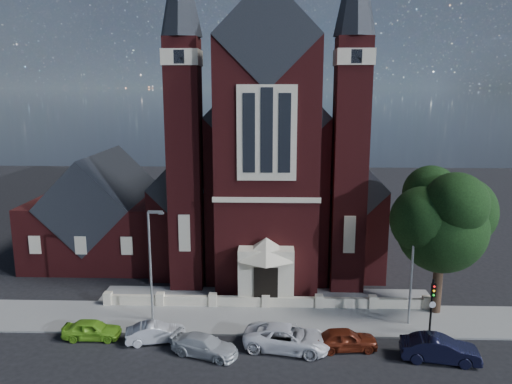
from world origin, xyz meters
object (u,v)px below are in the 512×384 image
Objects in this scene: parish_hall at (103,216)px; car_lime_van at (92,329)px; street_tree at (445,223)px; street_lamp_left at (151,260)px; church at (268,167)px; car_white_suv at (287,338)px; street_lamp_right at (414,262)px; traffic_signal at (432,300)px; car_silver_a at (156,333)px; car_dark_red at (345,339)px; car_silver_b at (205,346)px; car_navy at (440,349)px.

car_lime_van is (4.60, -16.62, -3.36)m from parish_hall.
street_tree is 20.71m from street_lamp_left.
church is 23.73m from car_white_suv.
street_lamp_right is (-2.51, -1.71, -2.36)m from street_tree.
street_lamp_right is at bearing 120.01° from traffic_signal.
parish_hall is 3.05× the size of traffic_signal.
street_tree is at bearing -89.74° from car_silver_a.
traffic_signal is at bearing -67.92° from car_white_suv.
church reaches higher than parish_hall.
street_lamp_right is 7.23m from car_dark_red.
car_silver_a is at bearing -93.95° from car_lime_van.
car_silver_b is 0.78× the size of car_white_suv.
church is 9.20× the size of car_lime_van.
street_lamp_left is 1.47× the size of car_white_suv.
church is at bearing -30.92° from car_silver_a.
church is 23.94m from traffic_signal.
car_white_suv reaches higher than car_lime_van.
street_tree is (12.60, -17.23, -1.23)m from church.
parish_hall is at bearing 150.02° from traffic_signal.
car_navy is (5.51, -1.18, 0.08)m from car_dark_red.
car_silver_b is (12.31, -18.43, -3.39)m from parish_hall.
car_navy is (26.62, -18.66, -3.24)m from parish_hall.
car_silver_b is 8.84m from car_dark_red.
street_tree is at bearing -23.26° from parish_hall.
church is 21.38m from street_tree.
car_silver_a is at bearing -175.80° from traffic_signal.
car_lime_van is at bearing -74.54° from parish_hall.
street_lamp_left is 2.13× the size of car_lime_van.
street_tree is 2.82× the size of car_lime_van.
car_silver_a is (-19.69, -4.61, -6.33)m from street_tree.
traffic_signal is 3.60m from car_navy.
street_lamp_left reaches higher than car_silver_a.
car_white_suv is at bearing 91.71° from car_navy.
traffic_signal reaches higher than car_dark_red.
car_silver_a is at bearing -170.41° from street_lamp_right.
street_lamp_right is 2.71m from traffic_signal.
car_dark_red is at bearing -77.18° from church.
church reaches higher than car_silver_b.
parish_hall is 32.67m from car_navy.
street_tree is 1.32× the size of street_lamp_left.
car_lime_van is at bearing 96.29° from car_white_suv.
car_silver_a is (0.81, -2.90, -3.96)m from street_lamp_left.
car_lime_van is at bearing -117.87° from church.
car_dark_red is (12.20, -0.58, 0.05)m from car_silver_a.
car_navy is at bearing -86.49° from car_white_suv.
street_lamp_left is 2.02× the size of traffic_signal.
parish_hall is 19.40m from car_silver_a.
parish_hall reaches higher than car_white_suv.
car_dark_red is at bearing -78.54° from car_white_suv.
car_lime_van is 12.87m from car_white_suv.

